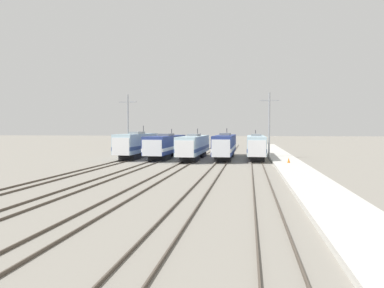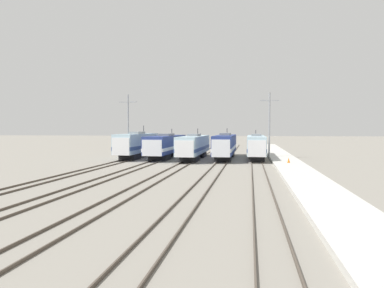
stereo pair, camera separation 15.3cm
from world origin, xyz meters
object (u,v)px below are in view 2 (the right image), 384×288
(locomotive_center_left, at_px, (166,145))
(locomotive_center_right, at_px, (225,146))
(locomotive_center, at_px, (194,146))
(traffic_cone, at_px, (289,160))
(catenary_tower_left, at_px, (128,124))
(catenary_tower_right, at_px, (269,123))
(locomotive_far_right, at_px, (256,146))
(locomotive_far_left, at_px, (137,144))

(locomotive_center_left, distance_m, locomotive_center_right, 9.67)
(locomotive_center, relative_size, traffic_cone, 26.98)
(locomotive_center_left, height_order, locomotive_center_right, locomotive_center_right)
(catenary_tower_left, xyz_separation_m, traffic_cone, (25.44, -10.79, -4.97))
(locomotive_center_left, height_order, catenary_tower_right, catenary_tower_right)
(locomotive_center_right, height_order, catenary_tower_right, catenary_tower_right)
(locomotive_center, xyz_separation_m, locomotive_far_right, (9.67, 1.75, 0.00))
(locomotive_center_left, height_order, locomotive_center, locomotive_center)
(locomotive_far_right, distance_m, catenary_tower_right, 4.34)
(traffic_cone, bearing_deg, locomotive_far_left, 158.91)
(locomotive_far_right, xyz_separation_m, traffic_cone, (4.07, -9.54, -1.38))
(locomotive_center_left, bearing_deg, locomotive_center_right, -1.03)
(locomotive_far_right, height_order, traffic_cone, locomotive_far_right)
(locomotive_far_right, height_order, catenary_tower_right, catenary_tower_right)
(locomotive_center_left, height_order, locomotive_far_right, locomotive_center_left)
(locomotive_center_left, distance_m, catenary_tower_right, 17.04)
(locomotive_far_left, xyz_separation_m, locomotive_far_right, (19.35, 0.50, -0.15))
(catenary_tower_left, xyz_separation_m, catenary_tower_right, (23.46, 0.00, 0.00))
(locomotive_far_right, xyz_separation_m, catenary_tower_right, (2.09, 1.26, 3.59))
(locomotive_center, bearing_deg, catenary_tower_right, 14.31)
(locomotive_center, relative_size, locomotive_far_right, 1.04)
(locomotive_far_right, relative_size, catenary_tower_left, 1.66)
(locomotive_far_left, relative_size, locomotive_far_right, 0.93)
(locomotive_center, xyz_separation_m, catenary_tower_right, (11.76, 3.00, 3.59))
(locomotive_center_right, distance_m, catenary_tower_left, 16.97)
(traffic_cone, bearing_deg, catenary_tower_right, 100.41)
(locomotive_center_left, bearing_deg, catenary_tower_right, 4.69)
(locomotive_center_right, distance_m, catenary_tower_right, 7.92)
(locomotive_center, height_order, locomotive_center_right, locomotive_center_right)
(locomotive_far_left, distance_m, locomotive_far_right, 19.35)
(locomotive_center_left, xyz_separation_m, locomotive_center_right, (9.67, -0.17, 0.05))
(locomotive_center_left, xyz_separation_m, traffic_cone, (18.58, -9.43, -1.39))
(locomotive_center_right, bearing_deg, catenary_tower_right, 12.52)
(locomotive_center, distance_m, locomotive_far_right, 9.83)
(locomotive_far_right, distance_m, catenary_tower_left, 21.70)
(locomotive_far_left, height_order, locomotive_center_left, locomotive_far_left)
(locomotive_far_left, relative_size, catenary_tower_left, 1.55)
(locomotive_center, bearing_deg, locomotive_center_left, 161.29)
(catenary_tower_left, bearing_deg, catenary_tower_right, 0.00)
(locomotive_center, bearing_deg, locomotive_far_left, 172.69)
(locomotive_center_left, relative_size, locomotive_far_right, 1.07)
(locomotive_far_left, bearing_deg, locomotive_center_left, 4.70)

